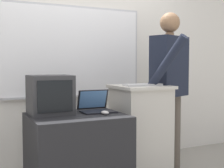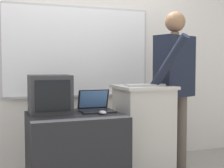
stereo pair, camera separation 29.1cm
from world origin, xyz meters
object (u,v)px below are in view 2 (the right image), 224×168
Objects in this scene: side_desk at (75,156)px; person_presenter at (175,81)px; computer_mouse_by_laptop at (103,112)px; laptop at (95,105)px; lectern_podium at (143,133)px; wireless_keyboard at (145,85)px; crt_monitor at (50,94)px.

person_presenter is (1.13, 0.20, 0.65)m from side_desk.
laptop is at bearing 92.02° from computer_mouse_by_laptop.
person_presenter is 17.52× the size of computer_mouse_by_laptop.
person_presenter is at bearing 4.69° from lectern_podium.
person_presenter is 5.78× the size of laptop.
computer_mouse_by_laptop is at bearing 176.30° from person_presenter.
wireless_keyboard is 0.58m from computer_mouse_by_laptop.
lectern_podium reaches higher than computer_mouse_by_laptop.
wireless_keyboard is at bearing 171.96° from person_presenter.
computer_mouse_by_laptop is (0.23, -0.10, 0.40)m from side_desk.
person_presenter reaches higher than crt_monitor.
laptop is 0.20m from computer_mouse_by_laptop.
person_presenter reaches higher than side_desk.
crt_monitor is (-0.92, 0.05, -0.06)m from wireless_keyboard.
side_desk is at bearing -36.11° from crt_monitor.
crt_monitor is at bearing 149.81° from computer_mouse_by_laptop.
crt_monitor reaches higher than wireless_keyboard.
crt_monitor is at bearing 173.47° from laptop.
wireless_keyboard is at bearing 21.60° from computer_mouse_by_laptop.
laptop is 0.77× the size of wireless_keyboard.
side_desk is at bearing -172.46° from wireless_keyboard.
wireless_keyboard reaches higher than lectern_podium.
wireless_keyboard is (-0.40, -0.10, -0.03)m from person_presenter.
side_desk is 2.24× the size of crt_monitor.
person_presenter is 0.94m from laptop.
computer_mouse_by_laptop is 0.51m from crt_monitor.
computer_mouse_by_laptop is (-0.50, -0.20, -0.22)m from wireless_keyboard.
wireless_keyboard is (-0.02, -0.07, 0.50)m from lectern_podium.
lectern_podium is at bearing 1.27° from crt_monitor.
lectern_podium is 0.62m from laptop.
lectern_podium is 0.56× the size of person_presenter.
computer_mouse_by_laptop is (-0.52, -0.27, 0.28)m from lectern_podium.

